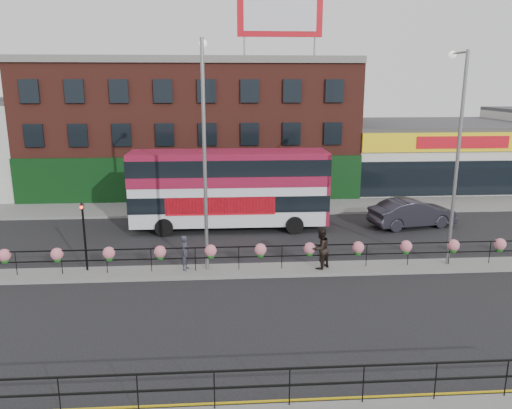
{
  "coord_description": "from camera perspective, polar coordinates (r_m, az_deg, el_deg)",
  "views": [
    {
      "loc": [
        -1.7,
        -21.75,
        8.6
      ],
      "look_at": [
        0.0,
        3.0,
        2.5
      ],
      "focal_mm": 35.0,
      "sensor_mm": 36.0,
      "label": 1
    }
  ],
  "objects": [
    {
      "name": "ground",
      "position": [
        23.45,
        0.51,
        -7.7
      ],
      "size": [
        120.0,
        120.0,
        0.0
      ],
      "primitive_type": "plane",
      "color": "black",
      "rests_on": "ground"
    },
    {
      "name": "north_pavement",
      "position": [
        34.85,
        -1.01,
        -0.35
      ],
      "size": [
        60.0,
        4.0,
        0.15
      ],
      "primitive_type": "cube",
      "color": "slate",
      "rests_on": "ground"
    },
    {
      "name": "median",
      "position": [
        23.42,
        0.51,
        -7.53
      ],
      "size": [
        60.0,
        1.6,
        0.15
      ],
      "primitive_type": "cube",
      "color": "slate",
      "rests_on": "ground"
    },
    {
      "name": "yellow_line_inner",
      "position": [
        14.89,
        3.59,
        -21.45
      ],
      "size": [
        60.0,
        0.1,
        0.01
      ],
      "primitive_type": "cube",
      "color": "gold",
      "rests_on": "ground"
    },
    {
      "name": "yellow_line_outer",
      "position": [
        14.75,
        3.69,
        -21.85
      ],
      "size": [
        60.0,
        0.1,
        0.01
      ],
      "primitive_type": "cube",
      "color": "gold",
      "rests_on": "ground"
    },
    {
      "name": "brick_building",
      "position": [
        41.91,
        -7.15,
        8.95
      ],
      "size": [
        25.0,
        12.21,
        10.3
      ],
      "color": "brown",
      "rests_on": "ground"
    },
    {
      "name": "supermarket",
      "position": [
        45.64,
        19.02,
        5.57
      ],
      "size": [
        15.0,
        12.25,
        5.3
      ],
      "color": "silver",
      "rests_on": "ground"
    },
    {
      "name": "billboard",
      "position": [
        37.26,
        2.76,
        20.86
      ],
      "size": [
        6.0,
        0.29,
        4.4
      ],
      "color": "red",
      "rests_on": "brick_building"
    },
    {
      "name": "median_railing",
      "position": [
        23.08,
        0.51,
        -5.28
      ],
      "size": [
        30.04,
        0.56,
        1.23
      ],
      "color": "black",
      "rests_on": "median"
    },
    {
      "name": "south_railing",
      "position": [
        13.93,
        -4.8,
        -19.48
      ],
      "size": [
        20.04,
        0.05,
        1.12
      ],
      "color": "black",
      "rests_on": "south_pavement"
    },
    {
      "name": "double_decker_bus",
      "position": [
        29.49,
        -3.0,
        2.62
      ],
      "size": [
        11.6,
        2.96,
        4.69
      ],
      "color": "silver",
      "rests_on": "ground"
    },
    {
      "name": "car",
      "position": [
        31.78,
        17.43,
        -0.93
      ],
      "size": [
        4.01,
        5.99,
        1.72
      ],
      "primitive_type": "imported",
      "rotation": [
        0.0,
        0.0,
        1.79
      ],
      "color": "#272630",
      "rests_on": "ground"
    },
    {
      "name": "pedestrian_a",
      "position": [
        23.27,
        -8.07,
        -5.48
      ],
      "size": [
        0.81,
        0.72,
        1.63
      ],
      "primitive_type": "imported",
      "rotation": [
        0.0,
        0.0,
        1.28
      ],
      "color": "#2B2B35",
      "rests_on": "median"
    },
    {
      "name": "pedestrian_b",
      "position": [
        23.34,
        7.41,
        -4.98
      ],
      "size": [
        1.67,
        1.67,
        1.95
      ],
      "primitive_type": "imported",
      "rotation": [
        0.0,
        0.0,
        3.84
      ],
      "color": "black",
      "rests_on": "median"
    },
    {
      "name": "lamp_column_west",
      "position": [
        22.31,
        -5.93,
        7.71
      ],
      "size": [
        0.37,
        1.81,
        10.3
      ],
      "color": "gray",
      "rests_on": "median"
    },
    {
      "name": "lamp_column_east",
      "position": [
        24.66,
        21.95,
        6.75
      ],
      "size": [
        0.35,
        1.73,
        9.85
      ],
      "color": "gray",
      "rests_on": "median"
    },
    {
      "name": "traffic_light_median",
      "position": [
        23.82,
        -19.13,
        -1.88
      ],
      "size": [
        0.15,
        0.28,
        3.65
      ],
      "color": "black",
      "rests_on": "median"
    }
  ]
}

